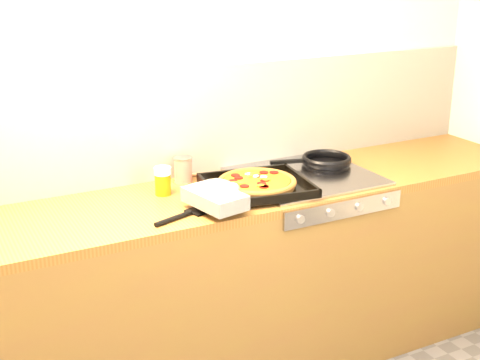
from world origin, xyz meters
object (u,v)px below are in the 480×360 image
frying_pan (325,161)px  tomato_can (183,170)px  pizza_on_tray (245,187)px  juice_glass (163,181)px

frying_pan → tomato_can: tomato_can is taller
pizza_on_tray → frying_pan: bearing=18.0°
frying_pan → tomato_can: size_ratio=3.56×
pizza_on_tray → juice_glass: juice_glass is taller
tomato_can → juice_glass: 0.18m
tomato_can → juice_glass: (-0.14, -0.11, 0.00)m
frying_pan → juice_glass: bearing=178.7°
pizza_on_tray → juice_glass: (-0.30, 0.19, 0.02)m
pizza_on_tray → frying_pan: size_ratio=1.44×
pizza_on_tray → tomato_can: size_ratio=5.13×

